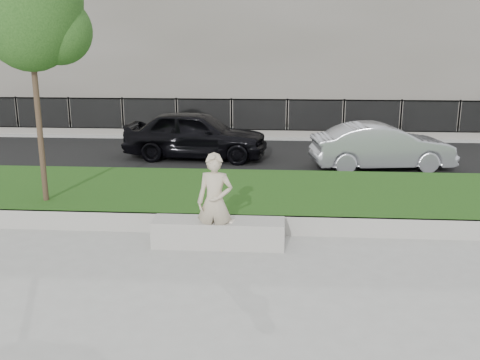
# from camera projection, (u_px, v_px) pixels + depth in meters

# --- Properties ---
(ground) EXTENTS (90.00, 90.00, 0.00)m
(ground) POSITION_uv_depth(u_px,v_px,m) (207.00, 253.00, 9.78)
(ground) COLOR gray
(ground) RESTS_ON ground
(grass_bank) EXTENTS (34.00, 4.00, 0.40)m
(grass_bank) POSITION_uv_depth(u_px,v_px,m) (224.00, 197.00, 12.62)
(grass_bank) COLOR black
(grass_bank) RESTS_ON ground
(grass_kerb) EXTENTS (34.00, 0.08, 0.40)m
(grass_kerb) POSITION_uv_depth(u_px,v_px,m) (214.00, 224.00, 10.73)
(grass_kerb) COLOR gray
(grass_kerb) RESTS_ON ground
(street) EXTENTS (34.00, 7.00, 0.04)m
(street) POSITION_uv_depth(u_px,v_px,m) (240.00, 156.00, 17.98)
(street) COLOR black
(street) RESTS_ON ground
(far_pavement) EXTENTS (34.00, 3.00, 0.12)m
(far_pavement) POSITION_uv_depth(u_px,v_px,m) (248.00, 133.00, 22.32)
(far_pavement) COLOR gray
(far_pavement) RESTS_ON ground
(iron_fence) EXTENTS (32.00, 0.30, 1.50)m
(iron_fence) POSITION_uv_depth(u_px,v_px,m) (247.00, 125.00, 21.23)
(iron_fence) COLOR slate
(iron_fence) RESTS_ON far_pavement
(building_facade) EXTENTS (34.00, 10.00, 10.00)m
(building_facade) POSITION_uv_depth(u_px,v_px,m) (256.00, 18.00, 27.84)
(building_facade) COLOR #615D55
(building_facade) RESTS_ON ground
(stone_bench) EXTENTS (2.48, 0.62, 0.51)m
(stone_bench) POSITION_uv_depth(u_px,v_px,m) (219.00, 233.00, 10.09)
(stone_bench) COLOR gray
(stone_bench) RESTS_ON ground
(man) EXTENTS (0.70, 0.50, 1.81)m
(man) POSITION_uv_depth(u_px,v_px,m) (215.00, 202.00, 9.76)
(man) COLOR #BEAF92
(man) RESTS_ON ground
(book) EXTENTS (0.25, 0.20, 0.02)m
(book) POSITION_uv_depth(u_px,v_px,m) (228.00, 221.00, 9.93)
(book) COLOR white
(book) RESTS_ON stone_bench
(young_tree) EXTENTS (2.28, 2.18, 5.58)m
(young_tree) POSITION_uv_depth(u_px,v_px,m) (33.00, 5.00, 10.69)
(young_tree) COLOR #38281C
(young_tree) RESTS_ON grass_bank
(car_dark) EXTENTS (4.78, 2.24, 1.58)m
(car_dark) POSITION_uv_depth(u_px,v_px,m) (196.00, 134.00, 17.41)
(car_dark) COLOR black
(car_dark) RESTS_ON street
(car_silver) EXTENTS (4.32, 2.02, 1.37)m
(car_silver) POSITION_uv_depth(u_px,v_px,m) (382.00, 146.00, 15.95)
(car_silver) COLOR #9C9EA5
(car_silver) RESTS_ON street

